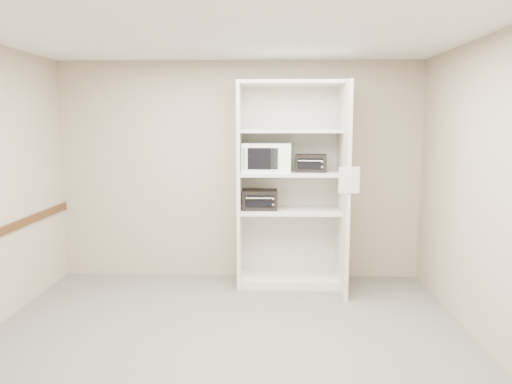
{
  "coord_description": "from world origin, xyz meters",
  "views": [
    {
      "loc": [
        0.38,
        -4.19,
        1.94
      ],
      "look_at": [
        0.22,
        1.4,
        1.17
      ],
      "focal_mm": 35.0,
      "sensor_mm": 36.0,
      "label": 1
    }
  ],
  "objects_px": {
    "shelving_unit": "(294,192)",
    "toaster_oven_lower": "(260,200)",
    "microwave": "(268,157)",
    "toaster_oven_upper": "(311,163)"
  },
  "relations": [
    {
      "from": "shelving_unit",
      "to": "toaster_oven_lower",
      "type": "relative_size",
      "value": 5.85
    },
    {
      "from": "toaster_oven_lower",
      "to": "microwave",
      "type": "bearing_deg",
      "value": -0.89
    },
    {
      "from": "shelving_unit",
      "to": "toaster_oven_lower",
      "type": "height_order",
      "value": "shelving_unit"
    },
    {
      "from": "shelving_unit",
      "to": "toaster_oven_lower",
      "type": "bearing_deg",
      "value": -178.64
    },
    {
      "from": "microwave",
      "to": "toaster_oven_lower",
      "type": "relative_size",
      "value": 1.37
    },
    {
      "from": "shelving_unit",
      "to": "toaster_oven_lower",
      "type": "xyz_separation_m",
      "value": [
        -0.41,
        -0.01,
        -0.1
      ]
    },
    {
      "from": "microwave",
      "to": "toaster_oven_upper",
      "type": "xyz_separation_m",
      "value": [
        0.51,
        0.0,
        -0.07
      ]
    },
    {
      "from": "shelving_unit",
      "to": "toaster_oven_lower",
      "type": "distance_m",
      "value": 0.42
    },
    {
      "from": "microwave",
      "to": "toaster_oven_lower",
      "type": "bearing_deg",
      "value": -175.48
    },
    {
      "from": "microwave",
      "to": "toaster_oven_upper",
      "type": "relative_size",
      "value": 1.59
    }
  ]
}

